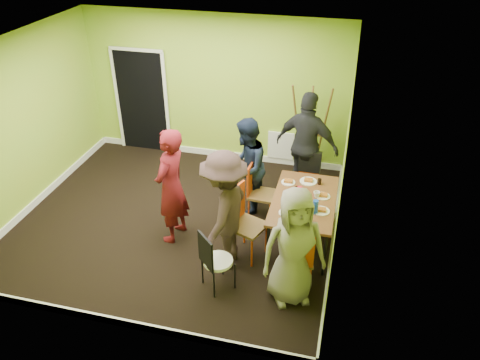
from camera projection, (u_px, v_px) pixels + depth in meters
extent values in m
plane|color=black|center=(178.00, 219.00, 7.61)|extent=(5.00, 5.00, 0.00)
cube|color=#9DBA2F|center=(215.00, 89.00, 8.74)|extent=(5.00, 0.04, 2.80)
cube|color=#9DBA2F|center=(95.00, 235.00, 5.02)|extent=(5.00, 0.04, 2.80)
cube|color=#9DBA2F|center=(23.00, 125.00, 7.39)|extent=(0.04, 4.50, 2.80)
cube|color=#9DBA2F|center=(344.00, 163.00, 6.37)|extent=(0.04, 4.50, 2.80)
cube|color=white|center=(163.00, 48.00, 6.15)|extent=(5.00, 4.50, 0.04)
cube|color=black|center=(142.00, 102.00, 9.22)|extent=(1.00, 0.05, 2.04)
cube|color=white|center=(281.00, 145.00, 8.97)|extent=(0.50, 0.04, 0.55)
cylinder|color=black|center=(268.00, 246.00, 6.49)|extent=(0.04, 0.04, 0.71)
cylinder|color=black|center=(324.00, 255.00, 6.33)|extent=(0.04, 0.04, 0.71)
cylinder|color=black|center=(284.00, 193.00, 7.63)|extent=(0.04, 0.04, 0.71)
cylinder|color=black|center=(332.00, 200.00, 7.47)|extent=(0.04, 0.04, 0.71)
cube|color=brown|center=(304.00, 200.00, 6.78)|extent=(0.90, 1.50, 0.04)
cylinder|color=#C84312|center=(255.00, 199.00, 7.71)|extent=(0.03, 0.03, 0.46)
cylinder|color=#C84312|center=(249.00, 210.00, 7.43)|extent=(0.03, 0.03, 0.46)
cylinder|color=#C84312|center=(275.00, 202.00, 7.63)|extent=(0.03, 0.03, 0.46)
cylinder|color=#C84312|center=(270.00, 214.00, 7.35)|extent=(0.03, 0.03, 0.46)
cube|color=brown|center=(262.00, 195.00, 7.41)|extent=(0.43, 0.43, 0.04)
cube|color=#C84312|center=(251.00, 178.00, 7.32)|extent=(0.05, 0.39, 0.51)
cylinder|color=#C84312|center=(244.00, 229.00, 6.98)|extent=(0.03, 0.03, 0.51)
cylinder|color=#C84312|center=(229.00, 243.00, 6.71)|extent=(0.03, 0.03, 0.51)
cylinder|color=#C84312|center=(266.00, 238.00, 6.80)|extent=(0.03, 0.03, 0.51)
cylinder|color=#C84312|center=(252.00, 252.00, 6.53)|extent=(0.03, 0.03, 0.51)
cube|color=brown|center=(248.00, 226.00, 6.62)|extent=(0.58, 0.58, 0.05)
cube|color=#C84312|center=(236.00, 204.00, 6.56)|extent=(0.18, 0.41, 0.56)
cylinder|color=#C84312|center=(316.00, 191.00, 7.98)|extent=(0.02, 0.02, 0.40)
cylinder|color=#C84312|center=(298.00, 188.00, 8.06)|extent=(0.02, 0.02, 0.40)
cylinder|color=#C84312|center=(313.00, 200.00, 7.74)|extent=(0.02, 0.02, 0.40)
cylinder|color=#C84312|center=(295.00, 197.00, 7.81)|extent=(0.02, 0.02, 0.40)
cube|color=brown|center=(306.00, 184.00, 7.79)|extent=(0.37, 0.37, 0.04)
cube|color=#C84312|center=(309.00, 167.00, 7.80)|extent=(0.34, 0.04, 0.44)
cylinder|color=#C84312|center=(284.00, 279.00, 6.13)|extent=(0.03, 0.03, 0.44)
cylinder|color=#C84312|center=(310.00, 280.00, 6.11)|extent=(0.03, 0.03, 0.44)
cylinder|color=#C84312|center=(283.00, 262.00, 6.41)|extent=(0.03, 0.03, 0.44)
cylinder|color=#C84312|center=(308.00, 263.00, 6.40)|extent=(0.03, 0.03, 0.44)
cube|color=brown|center=(297.00, 258.00, 6.14)|extent=(0.46, 0.46, 0.04)
cube|color=#C84312|center=(299.00, 252.00, 5.85)|extent=(0.37, 0.10, 0.49)
cylinder|color=black|center=(202.00, 271.00, 6.27)|extent=(0.02, 0.02, 0.42)
cylinder|color=black|center=(214.00, 285.00, 6.05)|extent=(0.02, 0.02, 0.42)
cylinder|color=black|center=(223.00, 263.00, 6.42)|extent=(0.02, 0.02, 0.42)
cylinder|color=black|center=(235.00, 276.00, 6.19)|extent=(0.02, 0.02, 0.42)
cylinder|color=white|center=(218.00, 261.00, 6.12)|extent=(0.39, 0.39, 0.05)
cube|color=black|center=(206.00, 252.00, 5.91)|extent=(0.27, 0.26, 0.46)
cylinder|color=brown|center=(297.00, 129.00, 8.47)|extent=(0.26, 0.42, 1.78)
cylinder|color=brown|center=(323.00, 132.00, 8.38)|extent=(0.26, 0.42, 1.78)
cylinder|color=brown|center=(308.00, 136.00, 8.21)|extent=(0.04, 0.41, 1.74)
cube|color=brown|center=(309.00, 134.00, 8.41)|extent=(0.48, 0.04, 0.04)
cylinder|color=white|center=(288.00, 182.00, 7.16)|extent=(0.22, 0.22, 0.01)
cylinder|color=white|center=(287.00, 213.00, 6.48)|extent=(0.25, 0.25, 0.01)
cylinder|color=white|center=(308.00, 181.00, 7.18)|extent=(0.26, 0.26, 0.01)
cylinder|color=white|center=(294.00, 222.00, 6.29)|extent=(0.24, 0.24, 0.01)
cylinder|color=white|center=(323.00, 196.00, 6.83)|extent=(0.22, 0.22, 0.01)
cylinder|color=white|center=(321.00, 211.00, 6.52)|extent=(0.24, 0.24, 0.01)
cylinder|color=white|center=(299.00, 195.00, 6.69)|extent=(0.07, 0.07, 0.20)
cylinder|color=#1640A9|center=(315.00, 207.00, 6.43)|extent=(0.08, 0.08, 0.21)
cylinder|color=#C84312|center=(297.00, 188.00, 6.96)|extent=(0.03, 0.03, 0.08)
cylinder|color=black|center=(297.00, 189.00, 6.92)|extent=(0.07, 0.07, 0.08)
cylinder|color=black|center=(319.00, 182.00, 7.11)|extent=(0.06, 0.06, 0.09)
cylinder|color=black|center=(308.00, 218.00, 6.31)|extent=(0.07, 0.07, 0.09)
imported|color=white|center=(294.00, 203.00, 6.61)|extent=(0.12, 0.12, 0.09)
imported|color=white|center=(317.00, 195.00, 6.80)|extent=(0.10, 0.10, 0.09)
imported|color=#5A0F16|center=(171.00, 186.00, 6.78)|extent=(0.53, 0.72, 1.81)
imported|color=#131C31|center=(246.00, 167.00, 7.43)|extent=(0.65, 0.82, 1.63)
imported|color=#302120|center=(224.00, 211.00, 6.29)|extent=(0.78, 1.21, 1.77)
imported|color=#222327|center=(307.00, 146.00, 7.79)|extent=(1.18, 0.73, 1.87)
imported|color=gray|center=(294.00, 247.00, 5.74)|extent=(0.95, 0.81, 1.65)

